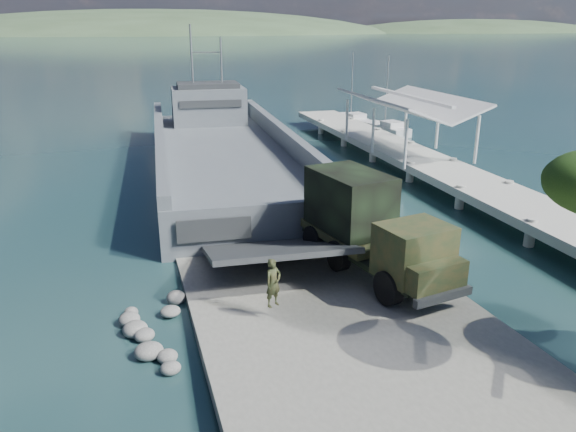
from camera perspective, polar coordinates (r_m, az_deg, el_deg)
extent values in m
plane|color=#1C4344|center=(20.64, 4.78, -10.39)|extent=(1400.00, 1400.00, 0.00)
cube|color=slate|center=(19.71, 5.84, -11.12)|extent=(10.00, 18.00, 0.50)
cube|color=#AFB0A6|center=(40.91, 13.00, 5.66)|extent=(4.00, 44.00, 0.50)
cube|color=#50575F|center=(40.58, -6.53, 5.15)|extent=(11.02, 31.48, 2.58)
cube|color=#50575F|center=(39.94, -12.87, 7.38)|extent=(2.35, 30.99, 1.34)
cube|color=#50575F|center=(40.86, -0.52, 8.11)|extent=(2.35, 30.99, 1.34)
cube|color=#50575F|center=(25.82, -2.53, -1.58)|extent=(9.31, 0.93, 2.69)
cube|color=#50575F|center=(50.17, -8.07, 11.04)|extent=(6.42, 4.47, 3.10)
cube|color=#2A2D2F|center=(49.96, -8.17, 13.04)|extent=(5.34, 3.59, 0.41)
cylinder|color=gray|center=(49.68, -9.78, 15.68)|extent=(0.17, 0.17, 5.17)
cylinder|color=gray|center=(49.93, -6.80, 15.23)|extent=(0.17, 0.17, 4.13)
cylinder|color=black|center=(20.55, 10.17, -7.20)|extent=(0.68, 1.34, 1.28)
cylinder|color=black|center=(21.90, 14.90, -5.86)|extent=(0.68, 1.34, 1.28)
cylinder|color=black|center=(23.01, 5.15, -4.01)|extent=(0.68, 1.34, 1.28)
cylinder|color=black|center=(24.23, 9.66, -3.01)|extent=(0.68, 1.34, 1.28)
cylinder|color=black|center=(24.56, 2.69, -2.43)|extent=(0.68, 1.34, 1.28)
cylinder|color=black|center=(25.70, 7.05, -1.57)|extent=(0.68, 1.34, 1.28)
cube|color=black|center=(23.10, 8.31, -3.65)|extent=(3.58, 7.73, 0.25)
cube|color=#1C301B|center=(20.80, 12.67, -3.48)|extent=(2.79, 2.41, 1.96)
cube|color=#1C301B|center=(20.19, 14.70, -5.88)|extent=(2.39, 1.31, 0.98)
cube|color=#1C301B|center=(24.02, 6.45, -1.79)|extent=(3.29, 4.91, 0.34)
cube|color=black|center=(23.71, 6.32, 1.57)|extent=(3.04, 4.12, 2.45)
cube|color=#2A2D2F|center=(20.13, 15.49, -7.90)|extent=(2.45, 0.72, 0.29)
imported|color=#1C301B|center=(19.36, -1.50, -7.84)|extent=(0.75, 0.65, 1.73)
cube|color=silver|center=(55.85, 9.79, 8.61)|extent=(2.79, 6.37, 1.01)
cube|color=silver|center=(54.84, 10.51, 9.09)|extent=(1.84, 2.03, 0.67)
cylinder|color=gray|center=(55.32, 10.01, 12.31)|extent=(0.11, 0.11, 6.72)
cube|color=silver|center=(60.48, 6.39, 9.55)|extent=(2.36, 6.30, 1.01)
cube|color=silver|center=(59.40, 6.92, 10.01)|extent=(1.73, 1.93, 0.67)
cylinder|color=gray|center=(59.99, 6.51, 12.98)|extent=(0.11, 0.11, 6.71)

